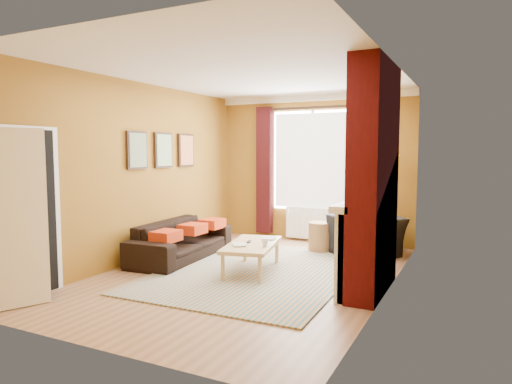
% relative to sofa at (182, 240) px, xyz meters
% --- Properties ---
extents(ground, '(5.50, 5.50, 0.00)m').
position_rel_sofa_xyz_m(ground, '(1.42, -0.40, -0.30)').
color(ground, brown).
rests_on(ground, ground).
extents(room_walls, '(3.82, 5.54, 2.83)m').
position_rel_sofa_xyz_m(room_walls, '(2.05, -0.12, 1.08)').
color(room_walls, '#91621B').
rests_on(room_walls, ground).
extents(striped_rug, '(2.64, 3.60, 0.02)m').
position_rel_sofa_xyz_m(striped_rug, '(1.48, -0.22, -0.29)').
color(striped_rug, teal).
rests_on(striped_rug, ground).
extents(sofa, '(0.96, 2.13, 0.61)m').
position_rel_sofa_xyz_m(sofa, '(0.00, 0.00, 0.00)').
color(sofa, black).
rests_on(sofa, ground).
extents(armchair, '(1.35, 1.36, 0.67)m').
position_rel_sofa_xyz_m(armchair, '(2.65, 1.49, 0.03)').
color(armchair, black).
rests_on(armchair, ground).
extents(coffee_table, '(0.90, 1.38, 0.42)m').
position_rel_sofa_xyz_m(coffee_table, '(1.41, -0.26, 0.07)').
color(coffee_table, '#D3B37A').
rests_on(coffee_table, ground).
extents(wicker_stool, '(0.51, 0.51, 0.51)m').
position_rel_sofa_xyz_m(wicker_stool, '(1.86, 1.48, -0.05)').
color(wicker_stool, olive).
rests_on(wicker_stool, ground).
extents(floor_lamp, '(0.30, 0.30, 1.68)m').
position_rel_sofa_xyz_m(floor_lamp, '(2.97, 1.90, 1.02)').
color(floor_lamp, black).
rests_on(floor_lamp, ground).
extents(book_a, '(0.29, 0.30, 0.02)m').
position_rel_sofa_xyz_m(book_a, '(1.25, -0.54, 0.13)').
color(book_a, '#999999').
rests_on(book_a, coffee_table).
extents(book_b, '(0.25, 0.30, 0.02)m').
position_rel_sofa_xyz_m(book_b, '(1.40, 0.12, 0.13)').
color(book_b, '#999999').
rests_on(book_b, coffee_table).
extents(mug, '(0.09, 0.09, 0.08)m').
position_rel_sofa_xyz_m(mug, '(1.67, -0.38, 0.16)').
color(mug, '#999999').
rests_on(mug, coffee_table).
extents(tv_remote, '(0.09, 0.15, 0.02)m').
position_rel_sofa_xyz_m(tv_remote, '(1.34, -0.22, 0.13)').
color(tv_remote, '#27272A').
rests_on(tv_remote, coffee_table).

